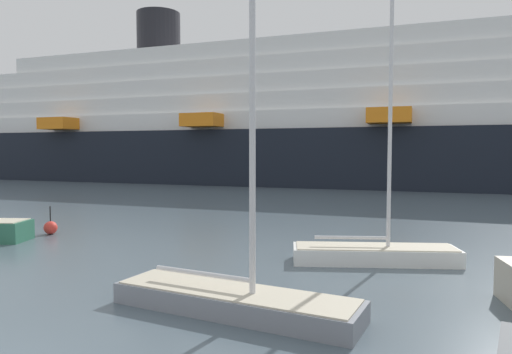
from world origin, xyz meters
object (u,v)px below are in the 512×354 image
Objects in this scene: channel_buoy_1 at (51,228)px; sailboat_4 at (375,249)px; cruise_ship at (307,124)px; sailboat_2 at (234,294)px.

sailboat_4 is at bearing -3.96° from channel_buoy_1.
sailboat_4 is 42.29m from cruise_ship.
cruise_ship reaches higher than sailboat_2.
channel_buoy_1 is at bearing 162.28° from sailboat_4.
channel_buoy_1 is (-15.84, 1.10, -0.20)m from sailboat_4.
channel_buoy_1 is 40.17m from cruise_ship.
sailboat_2 is 0.08× the size of cruise_ship.
channel_buoy_1 is at bearing -95.14° from cruise_ship.
sailboat_2 is 7.24× the size of channel_buoy_1.
sailboat_4 reaches higher than sailboat_2.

